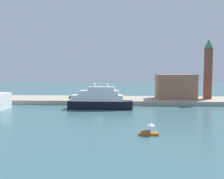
{
  "coord_description": "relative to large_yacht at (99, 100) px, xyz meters",
  "views": [
    {
      "loc": [
        8.79,
        -77.11,
        13.69
      ],
      "look_at": [
        3.87,
        6.0,
        7.02
      ],
      "focal_mm": 38.93,
      "sensor_mm": 36.0,
      "label": 1
    }
  ],
  "objects": [
    {
      "name": "bell_tower",
      "position": [
        43.45,
        19.11,
        11.93
      ],
      "size": [
        3.52,
        3.52,
        24.85
      ],
      "color": "brown",
      "rests_on": "quay_dock"
    },
    {
      "name": "small_motorboat",
      "position": [
        14.24,
        -33.79,
        -2.18
      ],
      "size": [
        4.09,
        1.74,
        2.63
      ],
      "color": "#C66019",
      "rests_on": "ground"
    },
    {
      "name": "large_yacht",
      "position": [
        0.0,
        0.0,
        0.0
      ],
      "size": [
        22.64,
        4.77,
        11.44
      ],
      "color": "black",
      "rests_on": "ground"
    },
    {
      "name": "harbor_building",
      "position": [
        30.12,
        18.72,
        3.6
      ],
      "size": [
        15.83,
        10.65,
        10.16
      ],
      "primitive_type": "cube",
      "color": "#9E664C",
      "rests_on": "quay_dock"
    },
    {
      "name": "mooring_bollard",
      "position": [
        2.19,
        10.05,
        -1.12
      ],
      "size": [
        0.43,
        0.43,
        0.72
      ],
      "primitive_type": "cylinder",
      "color": "black",
      "rests_on": "quay_dock"
    },
    {
      "name": "quay_dock",
      "position": [
        0.67,
        18.55,
        -2.32
      ],
      "size": [
        110.0,
        19.78,
        1.68
      ],
      "primitive_type": "cube",
      "color": "#ADA38E",
      "rests_on": "ground"
    },
    {
      "name": "ground",
      "position": [
        0.67,
        -7.33,
        -3.16
      ],
      "size": [
        400.0,
        400.0,
        0.0
      ],
      "primitive_type": "plane",
      "color": "#3D6670"
    },
    {
      "name": "parked_car",
      "position": [
        -12.7,
        17.2,
        -0.83
      ],
      "size": [
        4.35,
        1.75,
        1.51
      ],
      "color": "black",
      "rests_on": "quay_dock"
    },
    {
      "name": "person_figure",
      "position": [
        -8.69,
        11.51,
        -0.73
      ],
      "size": [
        0.36,
        0.36,
        1.63
      ],
      "color": "#4C4C4C",
      "rests_on": "quay_dock"
    }
  ]
}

